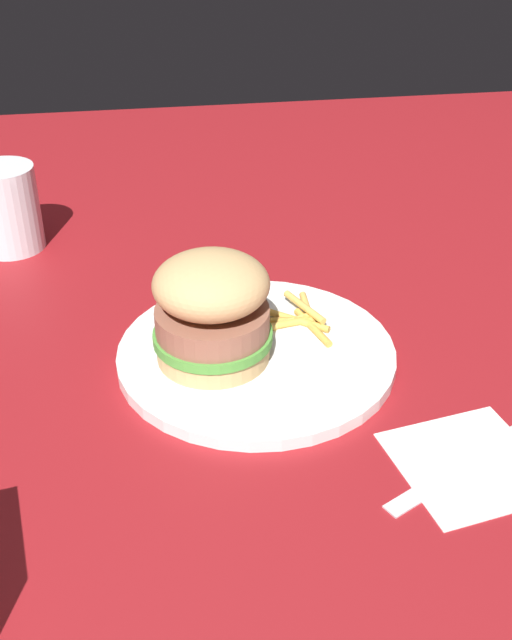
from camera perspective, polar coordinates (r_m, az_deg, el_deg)
name	(u,v)px	position (r m, az deg, el deg)	size (l,w,h in m)	color
ground_plane	(276,357)	(0.72, 1.52, -2.79)	(1.60, 1.60, 0.00)	maroon
plate	(256,353)	(0.71, 0.00, -2.45)	(0.26, 0.26, 0.01)	white
sandwich	(212,309)	(0.67, -3.29, 0.80)	(0.11, 0.11, 0.10)	tan
fries_pile	(298,319)	(0.74, 3.12, 0.10)	(0.09, 0.08, 0.01)	gold
napkin	(469,463)	(0.63, 15.57, -10.20)	(0.11, 0.11, 0.00)	white
fork	(471,460)	(0.63, 15.69, -9.97)	(0.09, 0.16, 0.00)	silver
drink_glass	(8,214)	(0.94, -17.98, 7.53)	(0.08, 0.08, 0.10)	silver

